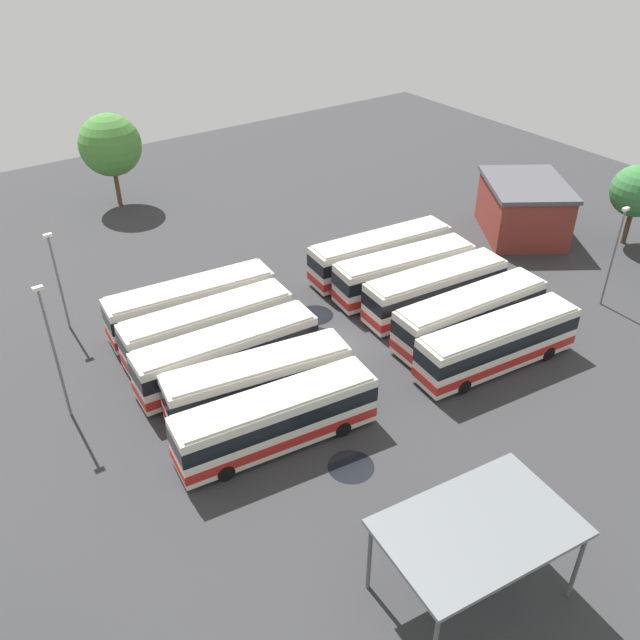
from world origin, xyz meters
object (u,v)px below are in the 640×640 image
at_px(bus_row0_slot2, 228,354).
at_px(tree_west_edge, 637,191).
at_px(bus_row0_slot3, 208,328).
at_px(tree_east_edge, 110,145).
at_px(bus_row1_slot0, 498,343).
at_px(bus_row1_slot3, 404,272).
at_px(bus_row0_slot1, 258,382).
at_px(bus_row1_slot1, 470,315).
at_px(lamp_post_far_corner, 58,278).
at_px(bus_row0_slot4, 192,304).
at_px(bus_row1_slot4, 381,254).
at_px(bus_row0_slot0, 276,419).
at_px(lamp_post_near_entrance, 54,349).
at_px(bus_row1_slot2, 435,290).
at_px(maintenance_shelter, 479,530).
at_px(lamp_post_by_building, 614,253).
at_px(depot_building, 523,208).

relative_size(bus_row0_slot2, tree_west_edge, 1.69).
bearing_deg(tree_west_edge, bus_row0_slot3, 170.34).
bearing_deg(bus_row0_slot2, tree_east_edge, 81.63).
relative_size(bus_row0_slot2, bus_row1_slot0, 1.01).
bearing_deg(bus_row1_slot3, bus_row1_slot0, -96.77).
distance_m(bus_row0_slot1, bus_row1_slot3, 16.80).
distance_m(bus_row1_slot1, lamp_post_far_corner, 28.33).
bearing_deg(bus_row1_slot0, bus_row1_slot3, 83.23).
relative_size(bus_row0_slot2, bus_row0_slot4, 0.99).
xyz_separation_m(bus_row0_slot2, bus_row1_slot4, (16.57, 5.03, 0.00)).
distance_m(bus_row0_slot0, tree_east_edge, 38.18).
xyz_separation_m(bus_row0_slot3, lamp_post_near_entrance, (-9.92, -1.07, 3.01)).
distance_m(bus_row0_slot1, bus_row1_slot2, 16.18).
xyz_separation_m(bus_row0_slot0, maintenance_shelter, (1.94, -12.99, 2.28)).
xyz_separation_m(bus_row0_slot0, tree_east_edge, (5.21, 37.59, 4.16)).
bearing_deg(bus_row0_slot3, tree_west_edge, -9.66).
height_order(bus_row0_slot4, bus_row1_slot4, same).
relative_size(bus_row0_slot0, lamp_post_near_entrance, 1.34).
bearing_deg(bus_row1_slot3, bus_row0_slot2, -174.13).
height_order(bus_row0_slot0, tree_west_edge, tree_west_edge).
distance_m(maintenance_shelter, lamp_post_far_corner, 32.51).
relative_size(bus_row1_slot0, lamp_post_near_entrance, 1.33).
bearing_deg(bus_row1_slot4, lamp_post_by_building, -50.80).
relative_size(lamp_post_near_entrance, lamp_post_by_building, 1.13).
xyz_separation_m(bus_row0_slot2, tree_east_edge, (4.51, 30.68, 4.16)).
bearing_deg(tree_west_edge, lamp_post_far_corner, 161.78).
relative_size(bus_row0_slot0, bus_row0_slot3, 1.01).
bearing_deg(bus_row1_slot4, maintenance_shelter, -121.57).
bearing_deg(depot_building, bus_row0_slot0, -162.08).
bearing_deg(bus_row0_slot2, bus_row1_slot1, -19.14).
bearing_deg(bus_row1_slot3, lamp_post_by_building, -41.25).
xyz_separation_m(bus_row0_slot2, bus_row1_slot1, (15.85, -5.50, -0.00)).
xyz_separation_m(bus_row1_slot1, tree_east_edge, (-11.33, 36.18, 4.16)).
bearing_deg(depot_building, bus_row1_slot3, -173.06).
xyz_separation_m(bus_row0_slot3, bus_row1_slot3, (15.74, -1.74, -0.00)).
distance_m(bus_row0_slot2, lamp_post_by_building, 28.63).
bearing_deg(bus_row1_slot4, lamp_post_near_entrance, -174.10).
bearing_deg(bus_row0_slot0, bus_row0_slot2, 84.28).
bearing_deg(bus_row1_slot1, bus_row0_slot1, 172.84).
bearing_deg(bus_row0_slot4, lamp_post_by_building, -29.37).
bearing_deg(lamp_post_by_building, tree_east_edge, 120.43).
height_order(bus_row1_slot0, bus_row1_slot2, same).
xyz_separation_m(bus_row0_slot4, maintenance_shelter, (0.43, -26.66, 2.28)).
xyz_separation_m(bus_row0_slot0, bus_row0_slot1, (0.84, 3.38, -0.00)).
height_order(bus_row0_slot1, lamp_post_near_entrance, lamp_post_near_entrance).
distance_m(bus_row1_slot0, bus_row1_slot2, 7.37).
xyz_separation_m(bus_row0_slot3, bus_row0_slot4, (0.42, 3.35, 0.00)).
relative_size(bus_row1_slot4, tree_west_edge, 1.72).
xyz_separation_m(bus_row1_slot2, depot_building, (15.43, 5.22, 0.65)).
bearing_deg(bus_row0_slot2, tree_west_edge, -4.48).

